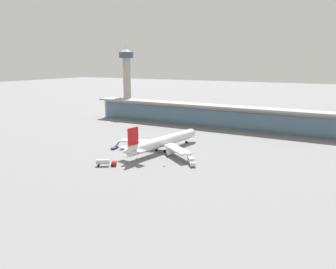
{
  "coord_description": "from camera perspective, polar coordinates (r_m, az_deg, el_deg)",
  "views": [
    {
      "loc": [
        75.14,
        -125.66,
        43.35
      ],
      "look_at": [
        0.0,
        14.4,
        6.99
      ],
      "focal_mm": 33.86,
      "sensor_mm": 36.0,
      "label": 1
    }
  ],
  "objects": [
    {
      "name": "service_truck_under_wing_red",
      "position": [
        138.34,
        -11.21,
        -4.89
      ],
      "size": [
        8.49,
        6.46,
        2.95
      ],
      "color": "#B21E1E",
      "rests_on": "ground"
    },
    {
      "name": "safety_cone_alpha",
      "position": [
        146.76,
        -5.73,
        -4.23
      ],
      "size": [
        0.62,
        0.62,
        0.7
      ],
      "color": "orange",
      "rests_on": "ground"
    },
    {
      "name": "ground_plane",
      "position": [
        152.7,
        -2.56,
        -3.62
      ],
      "size": [
        1200.0,
        1200.0,
        0.0
      ],
      "primitive_type": "plane",
      "color": "slate"
    },
    {
      "name": "safety_cone_delta",
      "position": [
        144.82,
        -3.44,
        -4.42
      ],
      "size": [
        0.62,
        0.62,
        0.7
      ],
      "color": "orange",
      "rests_on": "ground"
    },
    {
      "name": "service_truck_mid_apron_white",
      "position": [
        138.0,
        4.2,
        -4.72
      ],
      "size": [
        6.11,
        7.28,
        3.1
      ],
      "color": "silver",
      "rests_on": "ground"
    },
    {
      "name": "safety_cone_bravo",
      "position": [
        135.02,
        -0.74,
        -5.7
      ],
      "size": [
        0.62,
        0.62,
        0.7
      ],
      "color": "orange",
      "rests_on": "ground"
    },
    {
      "name": "safety_cone_charlie",
      "position": [
        149.75,
        -7.42,
        -3.93
      ],
      "size": [
        0.62,
        0.62,
        0.7
      ],
      "color": "orange",
      "rests_on": "ground"
    },
    {
      "name": "service_truck_near_nose_blue",
      "position": [
        164.64,
        -9.53,
        -2.27
      ],
      "size": [
        2.19,
        6.87,
        2.7
      ],
      "color": "#234C9E",
      "rests_on": "ground"
    },
    {
      "name": "control_tower",
      "position": [
        275.33,
        -7.43,
        10.5
      ],
      "size": [
        12.0,
        12.0,
        59.11
      ],
      "color": "#9E998E",
      "rests_on": "ground"
    },
    {
      "name": "airliner_on_stand",
      "position": [
        157.29,
        -1.01,
        -1.31
      ],
      "size": [
        43.11,
        56.77,
        15.2
      ],
      "color": "white",
      "rests_on": "ground"
    },
    {
      "name": "terminal_building",
      "position": [
        219.79,
        7.85,
        3.47
      ],
      "size": [
        183.6,
        12.8,
        15.2
      ],
      "color": "#9E998E",
      "rests_on": "ground"
    }
  ]
}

